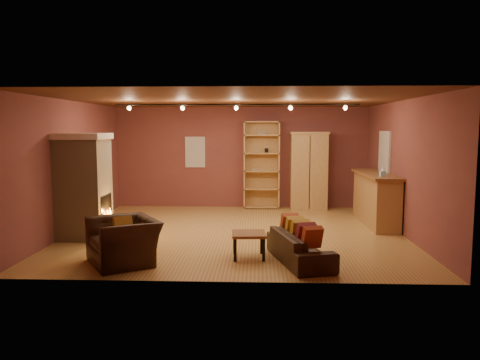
{
  "coord_description": "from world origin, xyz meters",
  "views": [
    {
      "loc": [
        0.48,
        -9.82,
        2.23
      ],
      "look_at": [
        0.08,
        0.2,
        1.11
      ],
      "focal_mm": 35.0,
      "sensor_mm": 36.0,
      "label": 1
    }
  ],
  "objects_px": {
    "fireplace": "(84,186)",
    "armoire": "(309,170)",
    "bar_counter": "(376,198)",
    "coffee_table": "(249,236)",
    "bookcase": "(262,164)",
    "loveseat": "(300,241)",
    "armchair": "(123,234)"
  },
  "relations": [
    {
      "from": "armoire",
      "to": "armchair",
      "type": "distance_m",
      "value": 6.47
    },
    {
      "from": "bookcase",
      "to": "coffee_table",
      "type": "bearing_deg",
      "value": -92.81
    },
    {
      "from": "bookcase",
      "to": "loveseat",
      "type": "xyz_separation_m",
      "value": [
        0.61,
        -5.31,
        -0.87
      ]
    },
    {
      "from": "armoire",
      "to": "armchair",
      "type": "relative_size",
      "value": 1.56
    },
    {
      "from": "bar_counter",
      "to": "armchair",
      "type": "distance_m",
      "value": 5.99
    },
    {
      "from": "bar_counter",
      "to": "coffee_table",
      "type": "bearing_deg",
      "value": -134.18
    },
    {
      "from": "bar_counter",
      "to": "coffee_table",
      "type": "relative_size",
      "value": 4.05
    },
    {
      "from": "loveseat",
      "to": "coffee_table",
      "type": "height_order",
      "value": "loveseat"
    },
    {
      "from": "coffee_table",
      "to": "armchair",
      "type": "bearing_deg",
      "value": -168.16
    },
    {
      "from": "bar_counter",
      "to": "armchair",
      "type": "xyz_separation_m",
      "value": [
        -4.94,
        -3.4,
        -0.1
      ]
    },
    {
      "from": "loveseat",
      "to": "fireplace",
      "type": "bearing_deg",
      "value": 54.59
    },
    {
      "from": "fireplace",
      "to": "bookcase",
      "type": "bearing_deg",
      "value": 45.92
    },
    {
      "from": "fireplace",
      "to": "armoire",
      "type": "height_order",
      "value": "fireplace"
    },
    {
      "from": "fireplace",
      "to": "armoire",
      "type": "distance_m",
      "value": 6.06
    },
    {
      "from": "loveseat",
      "to": "armchair",
      "type": "relative_size",
      "value": 1.3
    },
    {
      "from": "armoire",
      "to": "bar_counter",
      "type": "distance_m",
      "value": 2.42
    },
    {
      "from": "loveseat",
      "to": "bookcase",
      "type": "bearing_deg",
      "value": -8.28
    },
    {
      "from": "loveseat",
      "to": "coffee_table",
      "type": "xyz_separation_m",
      "value": [
        -0.86,
        0.24,
        0.02
      ]
    },
    {
      "from": "coffee_table",
      "to": "bookcase",
      "type": "bearing_deg",
      "value": 87.19
    },
    {
      "from": "fireplace",
      "to": "armchair",
      "type": "distance_m",
      "value": 2.27
    },
    {
      "from": "loveseat",
      "to": "armoire",
      "type": "bearing_deg",
      "value": -22.31
    },
    {
      "from": "bookcase",
      "to": "bar_counter",
      "type": "height_order",
      "value": "bookcase"
    },
    {
      "from": "coffee_table",
      "to": "fireplace",
      "type": "bearing_deg",
      "value": 158.2
    },
    {
      "from": "bookcase",
      "to": "armchair",
      "type": "xyz_separation_m",
      "value": [
        -2.3,
        -5.5,
        -0.72
      ]
    },
    {
      "from": "loveseat",
      "to": "armchair",
      "type": "bearing_deg",
      "value": 78.92
    },
    {
      "from": "armchair",
      "to": "fireplace",
      "type": "bearing_deg",
      "value": -176.18
    },
    {
      "from": "bar_counter",
      "to": "loveseat",
      "type": "xyz_separation_m",
      "value": [
        -2.03,
        -3.21,
        -0.25
      ]
    },
    {
      "from": "fireplace",
      "to": "bookcase",
      "type": "relative_size",
      "value": 0.88
    },
    {
      "from": "fireplace",
      "to": "loveseat",
      "type": "distance_m",
      "value": 4.56
    },
    {
      "from": "fireplace",
      "to": "bookcase",
      "type": "xyz_separation_m",
      "value": [
        3.61,
        3.72,
        0.16
      ]
    },
    {
      "from": "armchair",
      "to": "coffee_table",
      "type": "bearing_deg",
      "value": 69.32
    },
    {
      "from": "loveseat",
      "to": "coffee_table",
      "type": "bearing_deg",
      "value": 59.43
    }
  ]
}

